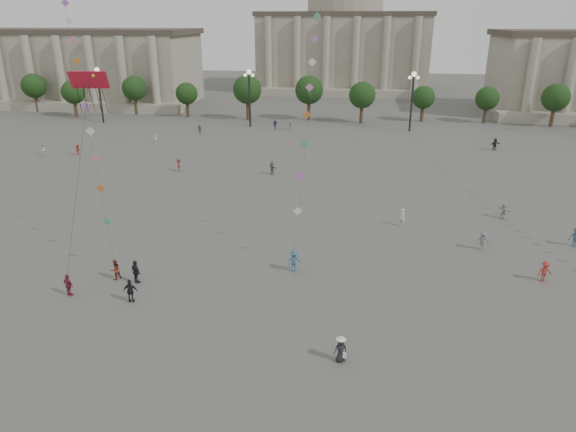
# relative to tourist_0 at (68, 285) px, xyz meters

# --- Properties ---
(ground) EXTENTS (360.00, 360.00, 0.00)m
(ground) POSITION_rel_tourist_0_xyz_m (14.96, -4.87, -0.87)
(ground) COLOR #504E4C
(ground) RESTS_ON ground
(hall_west) EXTENTS (84.00, 26.22, 17.20)m
(hall_west) POSITION_rel_tourist_0_xyz_m (-60.04, 89.02, 7.55)
(hall_west) COLOR gray
(hall_west) RESTS_ON ground
(hall_central) EXTENTS (48.30, 34.30, 35.50)m
(hall_central) POSITION_rel_tourist_0_xyz_m (14.96, 124.35, 13.36)
(hall_central) COLOR gray
(hall_central) RESTS_ON ground
(tree_row) EXTENTS (137.12, 5.12, 8.00)m
(tree_row) POSITION_rel_tourist_0_xyz_m (14.96, 73.13, 4.52)
(tree_row) COLOR #37251B
(tree_row) RESTS_ON ground
(lamp_post_far_west) EXTENTS (2.00, 0.90, 10.65)m
(lamp_post_far_west) POSITION_rel_tourist_0_xyz_m (-30.04, 65.13, 6.48)
(lamp_post_far_west) COLOR #262628
(lamp_post_far_west) RESTS_ON ground
(lamp_post_mid_west) EXTENTS (2.00, 0.90, 10.65)m
(lamp_post_mid_west) POSITION_rel_tourist_0_xyz_m (-0.04, 65.13, 6.48)
(lamp_post_mid_west) COLOR #262628
(lamp_post_mid_west) RESTS_ON ground
(lamp_post_mid_east) EXTENTS (2.00, 0.90, 10.65)m
(lamp_post_mid_east) POSITION_rel_tourist_0_xyz_m (29.96, 65.13, 6.48)
(lamp_post_mid_east) COLOR #262628
(lamp_post_mid_east) RESTS_ON ground
(person_crowd_0) EXTENTS (1.15, 0.74, 1.82)m
(person_crowd_0) POSITION_rel_tourist_0_xyz_m (5.15, 63.13, 0.04)
(person_crowd_0) COLOR navy
(person_crowd_0) RESTS_ON ground
(person_crowd_1) EXTENTS (1.12, 1.16, 1.89)m
(person_crowd_1) POSITION_rel_tourist_0_xyz_m (-26.31, 38.82, 0.07)
(person_crowd_1) COLOR silver
(person_crowd_1) RESTS_ON ground
(person_crowd_2) EXTENTS (0.76, 1.11, 1.59)m
(person_crowd_2) POSITION_rel_tourist_0_xyz_m (-21.44, 40.00, -0.08)
(person_crowd_2) COLOR maroon
(person_crowd_2) RESTS_ON ground
(person_crowd_4) EXTENTS (1.58, 1.36, 1.71)m
(person_crowd_4) POSITION_rel_tourist_0_xyz_m (8.06, 63.13, -0.02)
(person_crowd_4) COLOR beige
(person_crowd_4) RESTS_ON ground
(person_crowd_6) EXTENTS (1.22, 0.77, 1.81)m
(person_crowd_6) POSITION_rel_tourist_0_xyz_m (32.31, 12.79, 0.03)
(person_crowd_6) COLOR slate
(person_crowd_6) RESTS_ON ground
(person_crowd_7) EXTENTS (1.45, 1.48, 1.69)m
(person_crowd_7) POSITION_rel_tourist_0_xyz_m (36.15, 21.28, -0.03)
(person_crowd_7) COLOR #BAB9B6
(person_crowd_7) RESTS_ON ground
(person_crowd_8) EXTENTS (1.29, 1.00, 1.76)m
(person_crowd_8) POSITION_rel_tourist_0_xyz_m (35.92, 7.30, 0.01)
(person_crowd_8) COLOR #9E2F2B
(person_crowd_8) RESTS_ON ground
(person_crowd_9) EXTENTS (1.81, 1.36, 1.90)m
(person_crowd_9) POSITION_rel_tourist_0_xyz_m (42.11, 51.98, 0.08)
(person_crowd_9) COLOR black
(person_crowd_9) RESTS_ON ground
(person_crowd_10) EXTENTS (0.42, 0.61, 1.61)m
(person_crowd_10) POSITION_rel_tourist_0_xyz_m (-12.28, 48.21, -0.07)
(person_crowd_10) COLOR silver
(person_crowd_10) RESTS_ON ground
(person_crowd_12) EXTENTS (1.57, 1.58, 1.82)m
(person_crowd_12) POSITION_rel_tourist_0_xyz_m (9.64, 33.76, 0.04)
(person_crowd_12) COLOR slate
(person_crowd_12) RESTS_ON ground
(person_crowd_13) EXTENTS (0.80, 0.74, 1.83)m
(person_crowd_13) POSITION_rel_tourist_0_xyz_m (25.59, 17.63, 0.04)
(person_crowd_13) COLOR silver
(person_crowd_13) RESTS_ON ground
(person_crowd_14) EXTENTS (1.25, 0.78, 1.85)m
(person_crowd_14) POSITION_rel_tourist_0_xyz_m (40.84, 14.74, 0.05)
(person_crowd_14) COLOR navy
(person_crowd_14) RESTS_ON ground
(person_crowd_16) EXTENTS (1.06, 0.49, 1.77)m
(person_crowd_16) POSITION_rel_tourist_0_xyz_m (-7.57, 56.98, 0.01)
(person_crowd_16) COLOR slate
(person_crowd_16) RESTS_ON ground
(person_crowd_17) EXTENTS (0.96, 1.23, 1.67)m
(person_crowd_17) POSITION_rel_tourist_0_xyz_m (-3.20, 33.62, -0.04)
(person_crowd_17) COLOR maroon
(person_crowd_17) RESTS_ON ground
(tourist_0) EXTENTS (1.11, 0.81, 1.75)m
(tourist_0) POSITION_rel_tourist_0_xyz_m (0.00, 0.00, 0.00)
(tourist_0) COLOR maroon
(tourist_0) RESTS_ON ground
(tourist_1) EXTENTS (1.18, 1.03, 1.91)m
(tourist_1) POSITION_rel_tourist_0_xyz_m (4.18, 2.59, 0.08)
(tourist_1) COLOR black
(tourist_1) RESTS_ON ground
(tourist_4) EXTENTS (1.10, 0.54, 1.81)m
(tourist_4) POSITION_rel_tourist_0_xyz_m (4.99, -0.25, 0.03)
(tourist_4) COLOR black
(tourist_4) RESTS_ON ground
(kite_flyer_0) EXTENTS (0.98, 1.03, 1.68)m
(kite_flyer_0) POSITION_rel_tourist_0_xyz_m (2.29, 2.94, -0.03)
(kite_flyer_0) COLOR maroon
(kite_flyer_0) RESTS_ON ground
(kite_flyer_1) EXTENTS (1.39, 1.29, 1.88)m
(kite_flyer_1) POSITION_rel_tourist_0_xyz_m (16.18, 6.26, 0.07)
(kite_flyer_1) COLOR #345875
(kite_flyer_1) RESTS_ON ground
(hat_person) EXTENTS (0.92, 0.77, 1.69)m
(hat_person) POSITION_rel_tourist_0_xyz_m (20.48, -5.10, -0.02)
(hat_person) COLOR black
(hat_person) RESTS_ON ground
(dragon_kite) EXTENTS (3.77, 1.75, 15.66)m
(dragon_kite) POSITION_rel_tourist_0_xyz_m (5.21, -2.52, 14.45)
(dragon_kite) COLOR red
(dragon_kite) RESTS_ON ground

